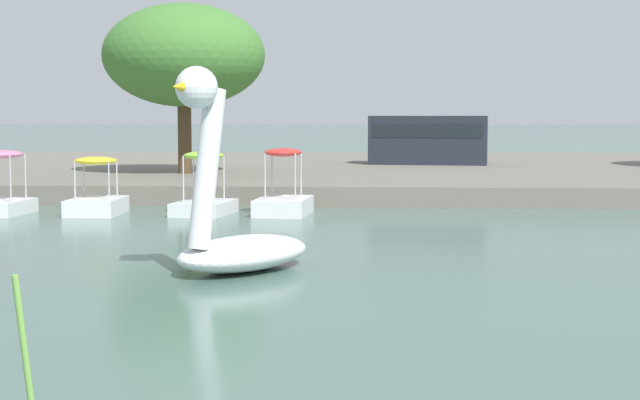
# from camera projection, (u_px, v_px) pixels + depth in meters

# --- Properties ---
(shore_bank_far) EXTENTS (122.08, 23.96, 0.53)m
(shore_bank_far) POSITION_uv_depth(u_px,v_px,m) (372.00, 171.00, 37.00)
(shore_bank_far) COLOR #6B665B
(shore_bank_far) RESTS_ON ground_plane
(swan_boat) EXTENTS (2.57, 2.94, 3.10)m
(swan_boat) POSITION_uv_depth(u_px,v_px,m) (235.00, 226.00, 14.76)
(swan_boat) COLOR white
(swan_boat) RESTS_ON ground_plane
(pedal_boat_red) EXTENTS (1.34, 2.04, 1.60)m
(pedal_boat_red) POSITION_uv_depth(u_px,v_px,m) (283.00, 197.00, 23.36)
(pedal_boat_red) COLOR white
(pedal_boat_red) RESTS_ON ground_plane
(pedal_boat_lime) EXTENTS (1.44, 1.99, 1.53)m
(pedal_boat_lime) POSITION_uv_depth(u_px,v_px,m) (204.00, 197.00, 23.39)
(pedal_boat_lime) COLOR white
(pedal_boat_lime) RESTS_ON ground_plane
(pedal_boat_yellow) EXTENTS (1.21, 1.83, 1.40)m
(pedal_boat_yellow) POSITION_uv_depth(u_px,v_px,m) (97.00, 198.00, 23.38)
(pedal_boat_yellow) COLOR white
(pedal_boat_yellow) RESTS_ON ground_plane
(pedal_boat_pink) EXTENTS (1.10, 1.81, 1.56)m
(pedal_boat_pink) POSITION_uv_depth(u_px,v_px,m) (4.00, 194.00, 23.39)
(pedal_boat_pink) COLOR white
(pedal_boat_pink) RESTS_ON ground_plane
(tree_broadleaf_left) EXTENTS (7.40, 7.40, 5.40)m
(tree_broadleaf_left) POSITION_uv_depth(u_px,v_px,m) (184.00, 56.00, 30.78)
(tree_broadleaf_left) COLOR #4C3823
(tree_broadleaf_left) RESTS_ON shore_bank_far
(parked_van) EXTENTS (4.63, 2.45, 1.84)m
(parked_van) POSITION_uv_depth(u_px,v_px,m) (429.00, 138.00, 36.97)
(parked_van) COLOR #1E232D
(parked_van) RESTS_ON shore_bank_far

